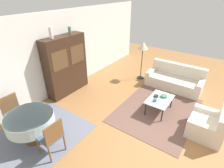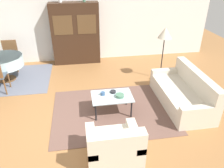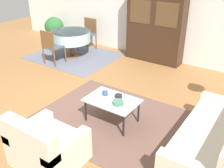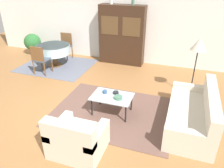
% 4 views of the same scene
% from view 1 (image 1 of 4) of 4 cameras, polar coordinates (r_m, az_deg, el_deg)
% --- Properties ---
extents(ground_plane, '(14.00, 14.00, 0.00)m').
position_cam_1_polar(ground_plane, '(4.76, 13.02, -15.86)').
color(ground_plane, '#9E6B3D').
extents(wall_back, '(10.00, 0.06, 2.70)m').
position_cam_1_polar(wall_back, '(6.02, -19.04, 8.53)').
color(wall_back, white).
rests_on(wall_back, ground_plane).
extents(area_rug, '(2.74, 2.12, 0.01)m').
position_cam_1_polar(area_rug, '(5.58, 14.45, -8.25)').
color(area_rug, brown).
rests_on(area_rug, ground_plane).
extents(dining_rug, '(2.34, 1.94, 0.01)m').
position_cam_1_polar(dining_rug, '(4.96, -23.11, -15.62)').
color(dining_rug, slate).
rests_on(dining_rug, ground_plane).
extents(couch, '(0.89, 1.94, 0.83)m').
position_cam_1_polar(couch, '(6.88, 19.81, 1.26)').
color(couch, beige).
rests_on(couch, ground_plane).
extents(armchair, '(0.92, 0.80, 0.80)m').
position_cam_1_polar(armchair, '(5.08, 29.13, -11.64)').
color(armchair, beige).
rests_on(armchair, ground_plane).
extents(coffee_table, '(0.91, 0.62, 0.43)m').
position_cam_1_polar(coffee_table, '(5.33, 15.29, -5.12)').
color(coffee_table, black).
rests_on(coffee_table, area_rug).
extents(display_cabinet, '(1.54, 0.43, 1.98)m').
position_cam_1_polar(display_cabinet, '(6.11, -14.79, 5.87)').
color(display_cabinet, '#382316').
rests_on(display_cabinet, ground_plane).
extents(dining_table, '(1.10, 1.10, 0.72)m').
position_cam_1_polar(dining_table, '(4.58, -25.16, -10.78)').
color(dining_table, brown).
rests_on(dining_table, dining_rug).
extents(dining_chair_near, '(0.44, 0.44, 0.92)m').
position_cam_1_polar(dining_chair_near, '(4.07, -19.12, -15.73)').
color(dining_chair_near, brown).
rests_on(dining_chair_near, dining_rug).
extents(dining_chair_far, '(0.44, 0.44, 0.92)m').
position_cam_1_polar(dining_chair_far, '(5.19, -29.59, -7.49)').
color(dining_chair_far, brown).
rests_on(dining_chair_far, dining_rug).
extents(floor_lamp, '(0.38, 0.38, 1.53)m').
position_cam_1_polar(floor_lamp, '(6.86, 10.08, 11.77)').
color(floor_lamp, black).
rests_on(floor_lamp, ground_plane).
extents(cup, '(0.10, 0.10, 0.07)m').
position_cam_1_polar(cup, '(5.15, 13.83, -5.17)').
color(cup, '#33517A').
rests_on(cup, coffee_table).
extents(bowl, '(0.19, 0.19, 0.06)m').
position_cam_1_polar(bowl, '(5.41, 16.63, -3.83)').
color(bowl, '#4C7A60').
rests_on(bowl, coffee_table).
extents(bowl_small, '(0.13, 0.13, 0.05)m').
position_cam_1_polar(bowl_small, '(5.36, 14.22, -3.83)').
color(bowl_small, '#232328').
rests_on(bowl_small, coffee_table).
extents(vase_tall, '(0.11, 0.11, 0.34)m').
position_cam_1_polar(vase_tall, '(5.55, -19.39, 15.51)').
color(vase_tall, white).
rests_on(vase_tall, display_cabinet).
extents(vase_short, '(0.09, 0.09, 0.22)m').
position_cam_1_polar(vase_short, '(6.00, -13.68, 16.68)').
color(vase_short, '#4C7A60').
rests_on(vase_short, display_cabinet).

